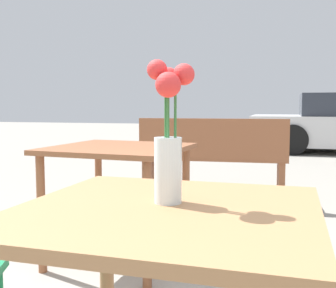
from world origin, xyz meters
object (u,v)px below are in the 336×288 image
Objects in this scene: table_front at (167,250)px; table_back at (118,164)px; flower_vase at (169,141)px; bench_near at (213,158)px.

table_back is (-0.67, 1.40, 0.01)m from table_front.
table_front is at bearing -80.52° from flower_vase.
flower_vase reaches higher than bench_near.
flower_vase reaches higher than table_back.
bench_near is 1.69× the size of table_back.
bench_near is (-0.31, 3.07, -0.43)m from flower_vase.
table_front is 3.13m from bench_near.
table_back is (-0.66, 1.36, -0.27)m from flower_vase.
table_front is at bearing -84.17° from bench_near.
table_front is 1.55m from table_back.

